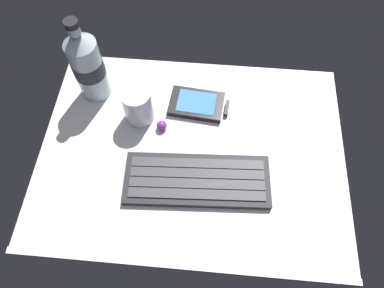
% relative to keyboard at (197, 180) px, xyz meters
% --- Properties ---
extents(ground_plane, '(0.64, 0.48, 0.03)m').
position_rel_keyboard_xyz_m(ground_plane, '(-0.02, 0.07, -0.02)').
color(ground_plane, silver).
extents(keyboard, '(0.30, 0.13, 0.02)m').
position_rel_keyboard_xyz_m(keyboard, '(0.00, 0.00, 0.00)').
color(keyboard, '#232328').
rests_on(keyboard, ground_plane).
extents(handheld_device, '(0.13, 0.09, 0.02)m').
position_rel_keyboard_xyz_m(handheld_device, '(-0.01, 0.18, -0.00)').
color(handheld_device, black).
rests_on(handheld_device, ground_plane).
extents(juice_cup, '(0.06, 0.06, 0.09)m').
position_rel_keyboard_xyz_m(juice_cup, '(-0.14, 0.14, 0.03)').
color(juice_cup, silver).
rests_on(juice_cup, ground_plane).
extents(water_bottle, '(0.07, 0.07, 0.21)m').
position_rel_keyboard_xyz_m(water_bottle, '(-0.25, 0.20, 0.08)').
color(water_bottle, silver).
rests_on(water_bottle, ground_plane).
extents(trackball_mouse, '(0.02, 0.02, 0.02)m').
position_rel_keyboard_xyz_m(trackball_mouse, '(-0.09, 0.12, 0.00)').
color(trackball_mouse, purple).
rests_on(trackball_mouse, ground_plane).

